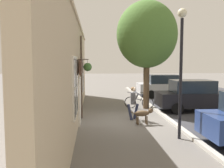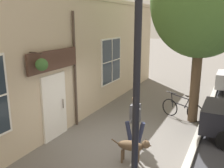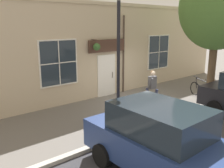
{
  "view_description": "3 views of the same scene",
  "coord_description": "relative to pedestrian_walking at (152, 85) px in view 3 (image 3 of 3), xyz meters",
  "views": [
    {
      "loc": [
        -1.6,
        -11.58,
        2.8
      ],
      "look_at": [
        -0.54,
        1.68,
        1.58
      ],
      "focal_mm": 40.0,
      "sensor_mm": 36.0,
      "label": 1
    },
    {
      "loc": [
        2.84,
        -6.42,
        3.71
      ],
      "look_at": [
        -1.3,
        1.82,
        1.35
      ],
      "focal_mm": 40.0,
      "sensor_mm": 36.0,
      "label": 2
    },
    {
      "loc": [
        7.51,
        -8.25,
        3.59
      ],
      "look_at": [
        -1.02,
        -1.12,
        0.9
      ],
      "focal_mm": 40.0,
      "sensor_mm": 36.0,
      "label": 3
    }
  ],
  "objects": [
    {
      "name": "parked_car_nearest_curb",
      "position": [
        3.83,
        -3.96,
        -0.06
      ],
      "size": [
        4.3,
        1.95,
        1.75
      ],
      "color": "navy",
      "rests_on": "ground_plane"
    },
    {
      "name": "dog_on_leash",
      "position": [
        0.31,
        -0.93,
        -0.44
      ],
      "size": [
        1.09,
        0.39,
        0.74
      ],
      "color": "brown",
      "rests_on": "ground_plane"
    },
    {
      "name": "storefront_facade",
      "position": [
        -2.69,
        -0.1,
        1.38
      ],
      "size": [
        0.95,
        18.0,
        4.62
      ],
      "color": "#C6B293",
      "rests_on": "ground_plane"
    },
    {
      "name": "street_tree_by_curb",
      "position": [
        1.36,
        2.88,
        3.27
      ],
      "size": [
        3.54,
        3.19,
        6.3
      ],
      "color": "brown",
      "rests_on": "ground_plane"
    },
    {
      "name": "ground_plane",
      "position": [
        -0.35,
        -0.09,
        -0.94
      ],
      "size": [
        90.0,
        90.0,
        0.0
      ],
      "primitive_type": "plane",
      "color": "#66605B"
    },
    {
      "name": "pedestrian_walking",
      "position": [
        0.0,
        0.0,
        0.0
      ],
      "size": [
        0.61,
        0.57,
        1.59
      ],
      "color": "#282D47",
      "rests_on": "ground_plane"
    },
    {
      "name": "leaning_bicycle",
      "position": [
        0.83,
        2.86,
        -0.56
      ],
      "size": [
        1.69,
        0.51,
        1.0
      ],
      "color": "black",
      "rests_on": "ground_plane"
    },
    {
      "name": "street_lamp",
      "position": [
        1.19,
        -3.08,
        2.11
      ],
      "size": [
        0.32,
        0.32,
        4.63
      ],
      "color": "black",
      "rests_on": "ground_plane"
    }
  ]
}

